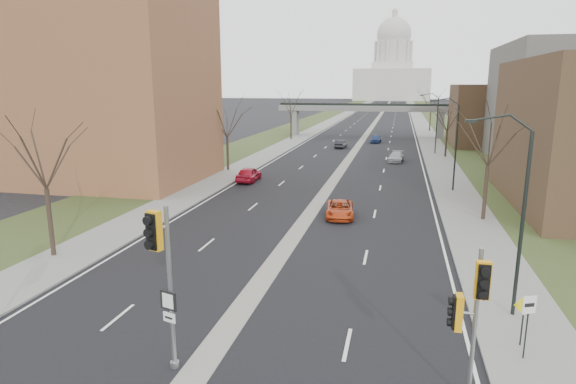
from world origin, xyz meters
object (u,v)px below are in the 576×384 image
at_px(car_left_far, 341,144).
at_px(signal_pole_median, 162,261).
at_px(car_right_mid, 396,157).
at_px(car_left_near, 249,174).
at_px(warning_sign, 524,313).
at_px(signal_pole_right, 471,307).
at_px(speed_limit_sign, 528,316).
at_px(car_right_far, 376,139).
at_px(car_right_near, 340,209).

bearing_deg(car_left_far, signal_pole_median, 97.02).
bearing_deg(car_right_mid, signal_pole_median, -92.47).
bearing_deg(car_left_near, warning_sign, 123.80).
height_order(warning_sign, car_left_near, warning_sign).
height_order(signal_pole_right, speed_limit_sign, signal_pole_right).
height_order(car_left_near, car_left_far, car_left_near).
relative_size(signal_pole_median, speed_limit_sign, 2.43).
relative_size(car_left_near, car_right_far, 1.10).
bearing_deg(speed_limit_sign, car_left_far, 80.26).
relative_size(car_left_far, car_right_near, 0.86).
bearing_deg(car_right_mid, speed_limit_sign, -78.11).
bearing_deg(speed_limit_sign, car_right_far, 74.50).
bearing_deg(car_right_near, car_right_mid, 75.45).
relative_size(signal_pole_right, car_right_far, 1.25).
relative_size(signal_pole_median, warning_sign, 2.88).
relative_size(speed_limit_sign, car_left_near, 0.54).
bearing_deg(signal_pole_right, car_right_near, 104.82).
bearing_deg(car_right_near, signal_pole_right, -79.89).
height_order(signal_pole_median, signal_pole_right, signal_pole_median).
bearing_deg(speed_limit_sign, car_right_near, 93.46).
xyz_separation_m(car_left_far, car_right_mid, (8.79, -12.53, 0.01)).
xyz_separation_m(signal_pole_right, car_right_mid, (-2.62, 50.36, -2.77)).
height_order(speed_limit_sign, car_right_mid, speed_limit_sign).
bearing_deg(car_right_near, warning_sign, -69.00).
relative_size(car_right_near, car_right_far, 1.07).
xyz_separation_m(car_left_far, car_right_near, (4.88, -41.44, -0.01)).
bearing_deg(car_right_near, car_left_near, 126.24).
bearing_deg(signal_pole_median, car_right_mid, 97.87).
distance_m(warning_sign, car_right_far, 68.01).
height_order(warning_sign, car_right_mid, warning_sign).
distance_m(speed_limit_sign, warning_sign, 1.03).
distance_m(signal_pole_right, car_right_near, 22.58).
bearing_deg(car_right_mid, car_right_near, -91.99).
height_order(car_left_near, car_right_far, car_left_near).
distance_m(signal_pole_median, car_right_near, 22.35).
relative_size(signal_pole_right, car_right_mid, 1.17).
bearing_deg(car_left_far, car_right_near, 102.38).
bearing_deg(car_left_far, speed_limit_sign, 108.77).
relative_size(car_right_mid, car_right_far, 1.07).
height_order(signal_pole_right, car_left_far, signal_pole_right).
height_order(warning_sign, car_right_near, warning_sign).
relative_size(signal_pole_right, car_right_near, 1.16).
distance_m(signal_pole_median, car_right_mid, 51.37).
xyz_separation_m(signal_pole_median, car_right_far, (3.57, 71.97, -3.46)).
bearing_deg(signal_pole_median, car_left_near, 118.89).
relative_size(signal_pole_median, signal_pole_right, 1.15).
bearing_deg(speed_limit_sign, car_right_mid, 73.32).
height_order(warning_sign, car_left_far, warning_sign).
distance_m(car_left_far, car_right_near, 41.73).
bearing_deg(car_right_far, car_left_near, -103.35).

